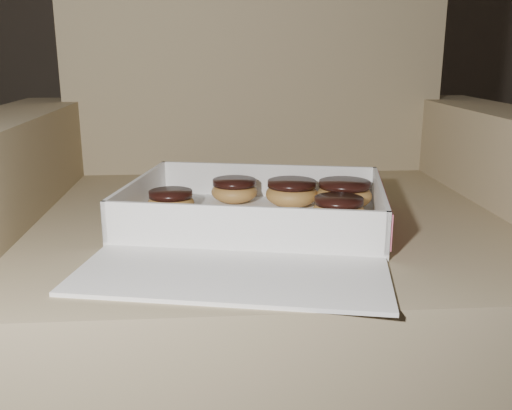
{
  "coord_description": "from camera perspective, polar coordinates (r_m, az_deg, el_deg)",
  "views": [
    {
      "loc": [
        -0.55,
        -0.83,
        0.7
      ],
      "look_at": [
        -0.49,
        -0.02,
        0.48
      ],
      "focal_mm": 40.0,
      "sensor_mm": 36.0,
      "label": 1
    }
  ],
  "objects": [
    {
      "name": "bakery_box",
      "position": [
        0.81,
        -0.16,
        -1.75
      ],
      "size": [
        0.45,
        0.49,
        0.06
      ],
      "rotation": [
        0.0,
        0.0,
        -0.21
      ],
      "color": "white",
      "rests_on": "armchair"
    },
    {
      "name": "donut_d",
      "position": [
        0.91,
        8.82,
        1.13
      ],
      "size": [
        0.09,
        0.09,
        0.04
      ],
      "color": "#BC9341",
      "rests_on": "bakery_box"
    },
    {
      "name": "armchair",
      "position": [
        1.02,
        0.85,
        -6.78
      ],
      "size": [
        0.96,
        0.81,
        1.01
      ],
      "color": "#95885F",
      "rests_on": "floor"
    },
    {
      "name": "crumb_d",
      "position": [
        0.82,
        -6.25,
        -1.77
      ],
      "size": [
        0.01,
        0.01,
        0.0
      ],
      "primitive_type": "ellipsoid",
      "color": "black",
      "rests_on": "bakery_box"
    },
    {
      "name": "donut_b",
      "position": [
        0.83,
        8.26,
        -0.44
      ],
      "size": [
        0.08,
        0.08,
        0.04
      ],
      "color": "#BC9341",
      "rests_on": "bakery_box"
    },
    {
      "name": "donut_a",
      "position": [
        0.91,
        3.58,
        1.26
      ],
      "size": [
        0.08,
        0.08,
        0.04
      ],
      "color": "#BC9341",
      "rests_on": "bakery_box"
    },
    {
      "name": "crumb_a",
      "position": [
        0.83,
        5.36,
        -1.58
      ],
      "size": [
        0.01,
        0.01,
        0.0
      ],
      "primitive_type": "ellipsoid",
      "color": "black",
      "rests_on": "bakery_box"
    },
    {
      "name": "crumb_e",
      "position": [
        0.8,
        -1.23,
        -2.23
      ],
      "size": [
        0.01,
        0.01,
        0.0
      ],
      "primitive_type": "ellipsoid",
      "color": "black",
      "rests_on": "bakery_box"
    },
    {
      "name": "crumb_c",
      "position": [
        0.84,
        -2.28,
        -1.25
      ],
      "size": [
        0.01,
        0.01,
        0.0
      ],
      "primitive_type": "ellipsoid",
      "color": "black",
      "rests_on": "bakery_box"
    },
    {
      "name": "donut_c",
      "position": [
        0.87,
        -8.51,
        0.34
      ],
      "size": [
        0.07,
        0.07,
        0.04
      ],
      "color": "#BC9341",
      "rests_on": "bakery_box"
    },
    {
      "name": "donut_e",
      "position": [
        0.93,
        -2.17,
        1.52
      ],
      "size": [
        0.08,
        0.08,
        0.04
      ],
      "color": "#BC9341",
      "rests_on": "bakery_box"
    },
    {
      "name": "crumb_b",
      "position": [
        0.79,
        6.63,
        -2.47
      ],
      "size": [
        0.01,
        0.01,
        0.0
      ],
      "primitive_type": "ellipsoid",
      "color": "black",
      "rests_on": "bakery_box"
    }
  ]
}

